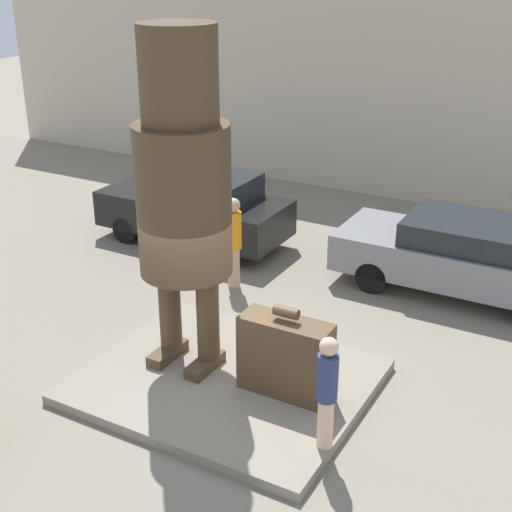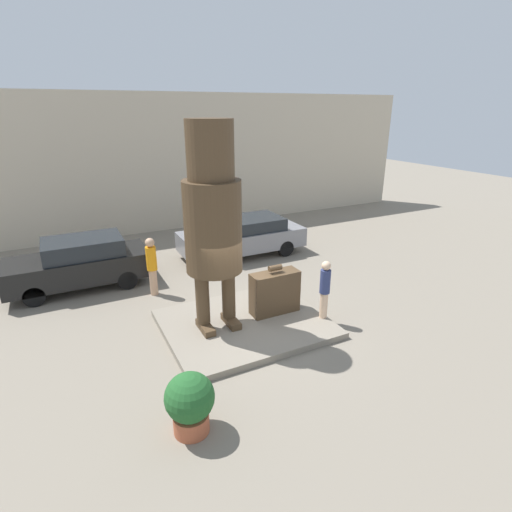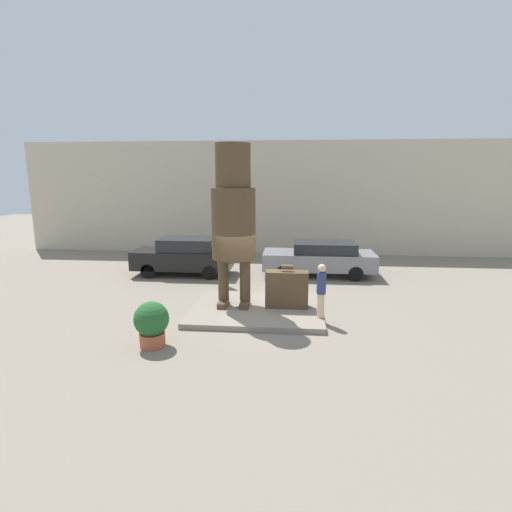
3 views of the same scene
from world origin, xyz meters
The scene contains 10 objects.
ground_plane centered at (0.00, 0.00, 0.00)m, with size 60.00×60.00×0.00m, color gray.
pedestal centered at (0.00, 0.00, 0.08)m, with size 4.16×3.44×0.17m.
building_backdrop centered at (0.00, 10.05, 3.06)m, with size 28.00×0.60×6.12m.
statue_figure centered at (-0.74, 0.15, 3.14)m, with size 1.38×1.38×5.09m.
giant_suitcase centered at (0.95, 0.10, 0.76)m, with size 1.34×0.51×1.38m.
tourist centered at (1.97, -0.75, 1.05)m, with size 0.27×0.27×1.61m.
parked_car_black centered at (-3.60, 4.62, 0.85)m, with size 4.26×1.76×1.63m.
parked_car_grey centered at (2.30, 4.99, 0.79)m, with size 4.78×1.89×1.48m.
planter_pot centered at (-2.42, -2.85, 0.64)m, with size 0.89×0.89×1.18m.
worker_hivis centered at (-1.67, 3.05, 1.01)m, with size 0.31×0.31×1.83m.
Camera 3 is at (1.10, -12.13, 4.31)m, focal length 28.00 mm.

